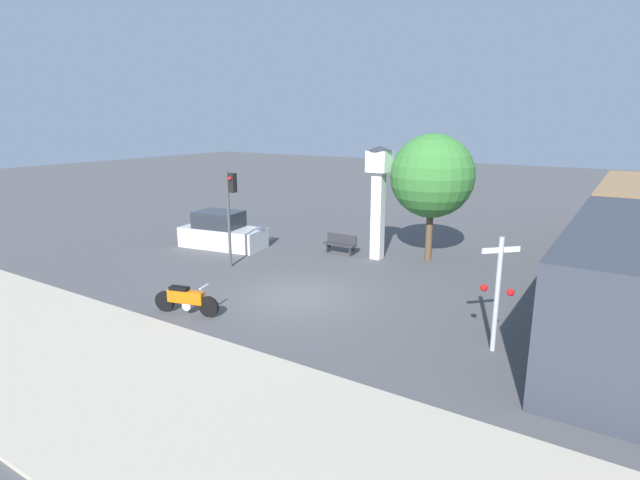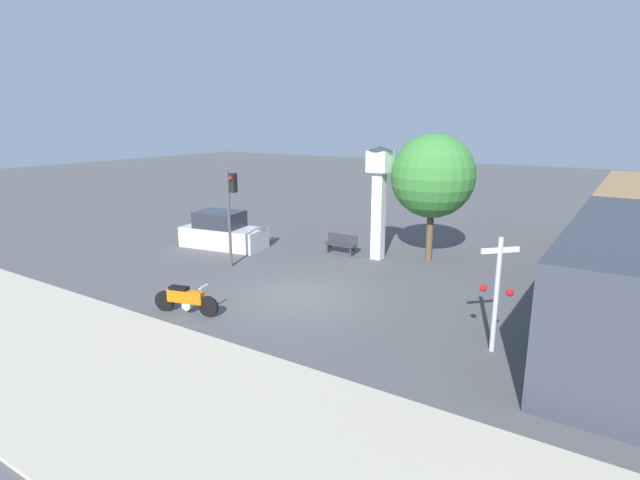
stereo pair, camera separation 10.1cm
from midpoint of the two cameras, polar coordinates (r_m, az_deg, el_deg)
ground_plane at (r=18.14m, az=-2.49°, el=-6.51°), size 120.00×120.00×0.00m
sidewalk_strip at (r=13.42m, az=-21.49°, el=-14.89°), size 36.00×6.00×0.10m
motorcycle at (r=17.04m, az=-14.94°, el=-6.56°), size 2.29×0.80×1.03m
clock_tower at (r=22.47m, az=6.91°, el=6.14°), size 1.12×1.12×5.11m
freight_train at (r=22.31m, az=31.84°, el=-0.20°), size 2.80×22.48×3.40m
traffic_light at (r=21.39m, az=-10.00°, el=4.35°), size 0.50×0.35×4.17m
railroad_crossing_signal at (r=14.30m, az=19.74°, el=-5.40°), size 0.90×0.82×3.23m
street_tree at (r=22.55m, az=12.89°, el=7.12°), size 3.68×3.68×5.67m
bench at (r=23.74m, az=2.55°, el=-0.40°), size 1.60×0.44×0.92m
parked_car at (r=25.37m, az=-10.95°, el=0.88°), size 4.43×2.44×1.80m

